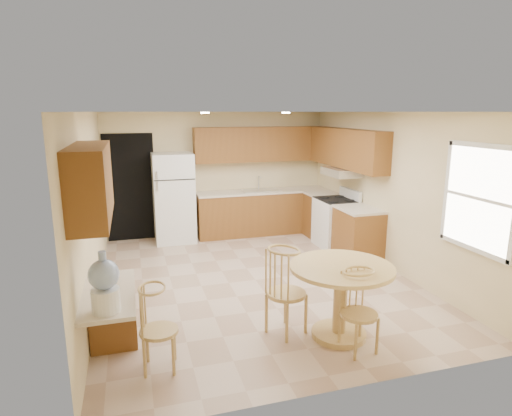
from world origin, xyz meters
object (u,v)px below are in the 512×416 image
object	(u,v)px
water_crock	(105,285)
chair_desk	(159,324)
chair_table_a	(290,286)
refrigerator	(174,198)
dining_table	(341,291)
stove	(336,222)
chair_table_b	(364,307)

from	to	relation	value
water_crock	chair_desk	bearing A→B (deg)	12.74
chair_table_a	refrigerator	bearing A→B (deg)	164.78
dining_table	water_crock	size ratio (longest dim) A/B	2.06
refrigerator	dining_table	size ratio (longest dim) A/B	1.51
chair_desk	water_crock	size ratio (longest dim) A/B	1.54
dining_table	chair_desk	size ratio (longest dim) A/B	1.34
stove	chair_table_a	size ratio (longest dim) A/B	1.07
chair_table_b	water_crock	world-z (taller)	water_crock
dining_table	chair_desk	world-z (taller)	chair_desk
dining_table	chair_desk	distance (m)	2.00
water_crock	chair_table_a	bearing A→B (deg)	12.08
refrigerator	water_crock	size ratio (longest dim) A/B	3.11
refrigerator	chair_table_a	xyz separation A→B (m)	(0.85, -4.11, -0.25)
refrigerator	dining_table	xyz separation A→B (m)	(1.40, -4.27, -0.31)
stove	chair_desk	world-z (taller)	stove
chair_table_a	water_crock	size ratio (longest dim) A/B	1.82
stove	chair_table_b	bearing A→B (deg)	-112.42
chair_table_b	refrigerator	bearing A→B (deg)	-81.41
stove	dining_table	size ratio (longest dim) A/B	0.95
refrigerator	water_crock	bearing A→B (deg)	-103.08
dining_table	water_crock	bearing A→B (deg)	-174.10
chair_table_a	water_crock	world-z (taller)	water_crock
chair_table_b	chair_desk	world-z (taller)	chair_table_b
chair_desk	water_crock	bearing A→B (deg)	-69.45
chair_table_a	chair_table_b	xyz separation A→B (m)	(0.60, -0.57, -0.08)
refrigerator	chair_desk	world-z (taller)	refrigerator
water_crock	stove	bearing A→B (deg)	40.06
refrigerator	stove	size ratio (longest dim) A/B	1.59
refrigerator	chair_desk	distance (m)	4.47
refrigerator	chair_table_a	world-z (taller)	refrigerator
refrigerator	stove	xyz separation A→B (m)	(2.88, -1.22, -0.40)
water_crock	refrigerator	bearing A→B (deg)	76.92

